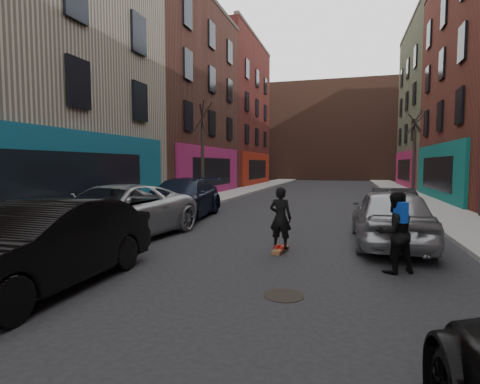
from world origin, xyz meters
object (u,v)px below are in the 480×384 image
Objects in this scene: parked_right_far at (390,216)px; skateboarder at (281,218)px; tree_right_far at (414,145)px; parked_left_mid at (42,246)px; pedestrian at (395,232)px; skateboard at (280,250)px; manhole at (284,295)px; tree_left_far at (203,145)px; parked_left_end at (182,198)px; parked_right_end at (391,205)px; parked_left_far at (113,213)px.

parked_right_far is 3.25m from skateboarder.
parked_left_mid is at bearing -113.79° from tree_right_far.
pedestrian is (6.20, 2.89, 0.05)m from parked_left_mid.
skateboard is 3.21m from manhole.
parked_left_end is (1.60, -6.39, -2.55)m from tree_left_far.
parked_left_mid is (-9.40, -21.32, -2.72)m from tree_right_far.
manhole is at bearing 72.08° from parked_right_end.
parked_left_end is at bearing -66.90° from pedestrian.
manhole is (-1.98, -2.00, -0.85)m from pedestrian.
parked_left_end is 7.04m from skateboard.
parked_right_end is (6.91, 10.20, -0.13)m from parked_left_mid.
parked_right_far is 6.84× the size of manhole.
parked_left_far is at bearing -95.34° from parked_left_end.
skateboard is at bearing 100.93° from manhole.
manhole is (5.62, -8.04, -0.82)m from parked_left_end.
tree_left_far reaches higher than parked_left_far.
tree_left_far reaches higher than parked_left_mid.
parked_left_far is at bearing 7.19° from skateboarder.
parked_right_end is at bearing 54.40° from parked_left_mid.
parked_right_end is at bearing 3.28° from parked_left_end.
skateboarder is at bearing 46.80° from parked_left_mid.
parked_left_end reaches higher than parked_left_mid.
parked_left_mid is at bearing -86.44° from parked_left_end.
skateboarder is 3.33m from manhole.
tree_left_far is 11.56m from parked_left_far.
parked_left_mid is 2.89× the size of pedestrian.
parked_left_mid is 6.12× the size of skateboard.
pedestrian reaches higher than parked_right_far.
parked_left_mid is 9.05m from parked_left_end.
skateboarder reaches higher than manhole.
manhole is at bearing -104.23° from tree_right_far.
parked_right_end is 7.34m from pedestrian.
pedestrian is at bearing -43.83° from parked_left_end.
pedestrian is (2.59, -1.16, -0.04)m from skateboarder.
tree_right_far is 1.15× the size of parked_left_far.
parked_left_end is at bearing -23.46° from parked_right_far.
skateboarder is (-5.79, -17.27, -2.64)m from tree_right_far.
skateboarder is at bearing 5.04° from parked_left_far.
skateboard is at bearing -59.61° from tree_left_far.
pedestrian is (7.60, -1.27, 0.03)m from parked_left_far.
parked_left_mid is 4.39m from manhole.
parked_right_far is 4.51m from parked_right_end.
tree_right_far is at bearing 64.72° from parked_left_mid.
tree_left_far reaches higher than parked_right_far.
tree_right_far is 18.41m from skateboarder.
skateboard is at bearing 59.99° from parked_right_end.
tree_right_far is at bearing 64.10° from parked_left_far.
manhole is (0.61, -3.15, -0.04)m from skateboard.
pedestrian is (9.20, -12.43, -2.52)m from tree_left_far.
parked_right_end is (8.31, 6.04, -0.15)m from parked_left_far.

